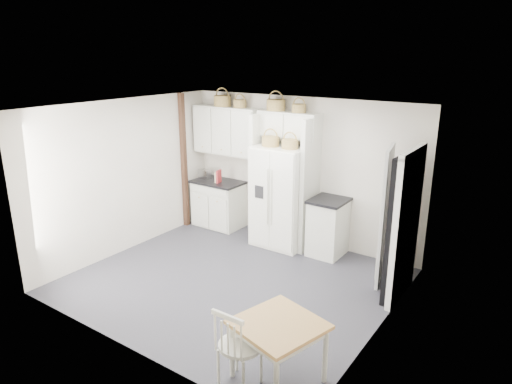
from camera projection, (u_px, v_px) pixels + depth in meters
The scene contains 28 objects.
floor at pixel (233, 281), 6.91m from camera, with size 4.50×4.50×0.00m, color #33323A.
ceiling at pixel (230, 108), 6.15m from camera, with size 4.50×4.50×0.00m, color white.
wall_back at pixel (300, 171), 8.10m from camera, with size 4.50×4.50×0.00m, color beige.
wall_left at pixel (127, 176), 7.75m from camera, with size 4.00×4.00×0.00m, color beige.
wall_right at pixel (385, 233), 5.31m from camera, with size 4.00×4.00×0.00m, color beige.
refrigerator at pixel (282, 196), 8.01m from camera, with size 0.92×0.74×1.79m, color white.
base_cab_left at pixel (219, 204), 9.01m from camera, with size 0.95×0.60×0.88m, color silver.
base_cab_right at pixel (328, 228), 7.71m from camera, with size 0.53×0.64×0.94m, color silver.
dining_table at pixel (278, 351), 4.75m from camera, with size 0.81×0.81×0.67m, color #A46D3A.
windsor_chair at pixel (240, 346), 4.62m from camera, with size 0.46×0.41×0.93m, color silver.
counter_left at pixel (218, 182), 8.88m from camera, with size 0.99×0.64×0.04m, color black.
counter_right at pixel (330, 200), 7.57m from camera, with size 0.58×0.68×0.04m, color black.
toaster at pixel (205, 174), 9.03m from camera, with size 0.26×0.15×0.18m, color silver.
cookbook_red at pixel (219, 176), 8.73m from camera, with size 0.04×0.16×0.25m, color #AB292C.
cookbook_cream at pixel (218, 177), 8.75m from camera, with size 0.03×0.14×0.21m, color beige.
basket_upper_b at pixel (222, 101), 8.51m from camera, with size 0.33×0.33×0.19m, color brown.
basket_upper_c at pixel (240, 104), 8.29m from camera, with size 0.25×0.25×0.14m, color brown.
basket_bridge_a at pixel (276, 105), 7.86m from camera, with size 0.34×0.34×0.19m, color brown.
basket_bridge_b at pixel (299, 108), 7.62m from camera, with size 0.24×0.24×0.14m, color brown.
basket_fridge_a at pixel (271, 141), 7.74m from camera, with size 0.31×0.31×0.16m, color brown.
basket_fridge_b at pixel (290, 144), 7.54m from camera, with size 0.28×0.28×0.15m, color brown.
upper_cabinet at pixel (227, 131), 8.61m from camera, with size 1.40×0.34×0.90m, color silver.
bridge_cabinet at pixel (289, 125), 7.81m from camera, with size 1.12×0.34×0.45m, color silver.
fridge_panel_left at pixel (260, 177), 8.27m from camera, with size 0.08×0.60×2.30m, color silver.
fridge_panel_right at pixel (310, 186), 7.72m from camera, with size 0.08×0.60×2.30m, color silver.
trim_post at pixel (184, 162), 8.79m from camera, with size 0.09×0.09×2.60m, color #41251B.
doorway_void at pixel (402, 228), 6.23m from camera, with size 0.18×0.85×2.05m, color black.
door_slab at pixel (385, 215), 6.68m from camera, with size 0.80×0.04×2.05m, color white.
Camera 1 is at (3.81, -4.92, 3.32)m, focal length 32.00 mm.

